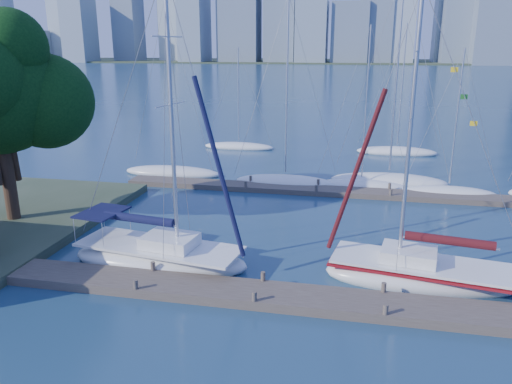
# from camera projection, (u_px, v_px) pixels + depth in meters

# --- Properties ---
(ground) EXTENTS (700.00, 700.00, 0.00)m
(ground) POSITION_uv_depth(u_px,v_px,m) (259.00, 299.00, 20.55)
(ground) COLOR navy
(ground) RESTS_ON ground
(near_dock) EXTENTS (26.00, 2.00, 0.40)m
(near_dock) POSITION_uv_depth(u_px,v_px,m) (259.00, 295.00, 20.49)
(near_dock) COLOR #4B3F37
(near_dock) RESTS_ON ground
(far_dock) EXTENTS (30.00, 1.80, 0.36)m
(far_dock) POSITION_uv_depth(u_px,v_px,m) (331.00, 191.00, 35.14)
(far_dock) COLOR #4B3F37
(far_dock) RESTS_ON ground
(far_shore) EXTENTS (800.00, 100.00, 1.50)m
(far_shore) POSITION_uv_depth(u_px,v_px,m) (356.00, 62.00, 321.22)
(far_shore) COLOR #38472D
(far_shore) RESTS_ON ground
(sailboat_navy) EXTENTS (8.85, 3.99, 13.65)m
(sailboat_navy) POSITION_uv_depth(u_px,v_px,m) (159.00, 244.00, 23.48)
(sailboat_navy) COLOR white
(sailboat_navy) RESTS_ON ground
(sailboat_maroon) EXTENTS (8.61, 4.00, 12.90)m
(sailboat_maroon) POSITION_uv_depth(u_px,v_px,m) (422.00, 262.00, 21.71)
(sailboat_maroon) COLOR white
(sailboat_maroon) RESTS_ON ground
(bg_boat_0) EXTENTS (8.23, 4.64, 13.62)m
(bg_boat_0) POSITION_uv_depth(u_px,v_px,m) (172.00, 172.00, 40.23)
(bg_boat_0) COLOR white
(bg_boat_0) RESTS_ON ground
(bg_boat_1) EXTENTS (7.93, 4.53, 13.74)m
(bg_boat_1) POSITION_uv_depth(u_px,v_px,m) (285.00, 182.00, 37.21)
(bg_boat_1) COLOR white
(bg_boat_1) RESTS_ON ground
(bg_boat_2) EXTENTS (6.76, 2.86, 11.70)m
(bg_boat_2) POSITION_uv_depth(u_px,v_px,m) (361.00, 185.00, 36.49)
(bg_boat_2) COLOR white
(bg_boat_2) RESTS_ON ground
(bg_boat_3) EXTENTS (8.94, 5.69, 15.71)m
(bg_boat_3) POSITION_uv_depth(u_px,v_px,m) (389.00, 181.00, 37.43)
(bg_boat_3) COLOR white
(bg_boat_3) RESTS_ON ground
(bg_boat_4) EXTENTS (6.69, 3.15, 10.19)m
(bg_boat_4) POSITION_uv_depth(u_px,v_px,m) (448.00, 192.00, 34.72)
(bg_boat_4) COLOR white
(bg_boat_4) RESTS_ON ground
(bg_boat_6) EXTENTS (7.42, 3.55, 10.23)m
(bg_boat_6) POSITION_uv_depth(u_px,v_px,m) (239.00, 146.00, 50.60)
(bg_boat_6) COLOR white
(bg_boat_6) RESTS_ON ground
(bg_boat_7) EXTENTS (7.84, 3.45, 12.33)m
(bg_boat_7) POSITION_uv_depth(u_px,v_px,m) (397.00, 151.00, 48.01)
(bg_boat_7) COLOR white
(bg_boat_7) RESTS_ON ground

